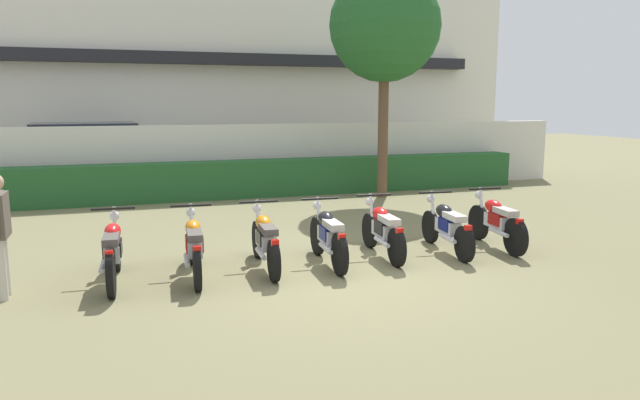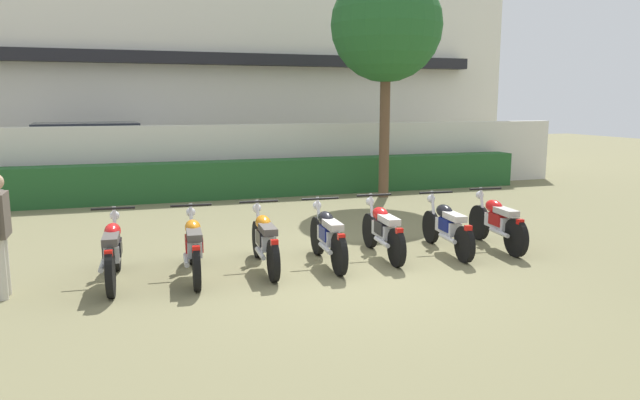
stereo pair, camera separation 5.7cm
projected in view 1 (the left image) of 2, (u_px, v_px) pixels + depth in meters
The scene contains 13 objects.
ground at pixel (339, 272), 8.64m from camera, with size 60.00×60.00×0.00m, color olive.
building at pixel (201, 70), 21.44m from camera, with size 20.96×6.50×7.17m.
compound_wall at pixel (236, 159), 15.93m from camera, with size 19.92×0.30×1.86m, color silver.
hedge_row at pixel (241, 179), 15.35m from camera, with size 15.93×0.70×0.96m, color #235628.
parked_car at pixel (92, 157), 16.34m from camera, with size 4.61×2.31×1.89m.
tree_near_inspector at pixel (385, 27), 14.79m from camera, with size 2.80×2.80×5.74m.
motorcycle_in_row_0 at pixel (113, 251), 8.06m from camera, with size 0.60×1.92×0.98m.
motorcycle_in_row_1 at pixel (194, 246), 8.36m from camera, with size 0.60×1.94×0.96m.
motorcycle_in_row_2 at pixel (265, 240), 8.76m from camera, with size 0.60×1.92×0.95m.
motorcycle_in_row_3 at pixel (328, 235), 9.00m from camera, with size 0.60×1.84×0.97m.
motorcycle_in_row_4 at pixel (383, 229), 9.45m from camera, with size 0.60×1.82×0.95m.
motorcycle_in_row_5 at pixel (447, 226), 9.75m from camera, with size 0.60×1.90×0.94m.
motorcycle_in_row_6 at pixel (496, 221), 10.05m from camera, with size 0.60×1.86×0.97m.
Camera 1 is at (-2.94, -7.81, 2.47)m, focal length 33.19 mm.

